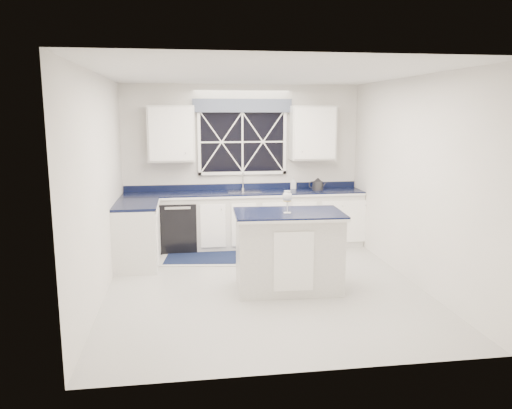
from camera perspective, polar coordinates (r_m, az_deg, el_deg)
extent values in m
plane|color=#A3A39F|center=(6.64, 0.80, -9.23)|extent=(4.50, 4.50, 0.00)
cube|color=silver|center=(8.52, -1.58, 4.49)|extent=(4.00, 0.10, 2.70)
cube|color=silver|center=(8.37, -1.31, -1.86)|extent=(3.98, 0.60, 0.90)
cube|color=silver|center=(7.57, -13.46, -3.49)|extent=(0.60, 1.00, 0.90)
cube|color=black|center=(8.28, -1.32, 1.32)|extent=(3.98, 0.64, 0.04)
cube|color=black|center=(8.32, -8.85, -2.34)|extent=(0.60, 0.58, 0.82)
cube|color=black|center=(8.46, -1.57, 7.16)|extent=(1.40, 0.02, 1.00)
cube|color=#505B6E|center=(8.39, -1.54, 11.24)|extent=(1.65, 0.04, 0.22)
cube|color=silver|center=(8.26, -9.67, 7.98)|extent=(0.75, 0.34, 0.90)
cube|color=silver|center=(8.54, 6.47, 8.14)|extent=(0.75, 0.34, 0.90)
cylinder|color=silver|center=(8.49, -1.51, 1.82)|extent=(0.05, 0.05, 0.04)
cylinder|color=silver|center=(8.47, -1.51, 2.75)|extent=(0.02, 0.02, 0.28)
cylinder|color=silver|center=(8.37, -1.44, 3.55)|extent=(0.02, 0.18, 0.02)
cube|color=silver|center=(6.38, 3.72, -5.50)|extent=(1.32, 0.81, 0.97)
cube|color=black|center=(6.26, 3.77, -1.06)|extent=(1.39, 0.87, 0.04)
cube|color=#A8A8A3|center=(7.85, -5.49, -6.09)|extent=(1.57, 1.07, 0.01)
cube|color=#101937|center=(7.85, -5.49, -6.02)|extent=(1.39, 0.89, 0.01)
cylinder|color=#2D2D2F|center=(8.53, 7.07, 2.15)|extent=(0.23, 0.23, 0.15)
cone|color=#2D2D2F|center=(8.52, 7.09, 2.85)|extent=(0.19, 0.19, 0.06)
torus|color=#2D2D2F|center=(8.54, 6.44, 2.24)|extent=(0.12, 0.06, 0.12)
cylinder|color=#2D2D2F|center=(8.52, 7.78, 2.26)|extent=(0.08, 0.04, 0.10)
cylinder|color=silver|center=(6.19, 3.58, -0.95)|extent=(0.09, 0.09, 0.01)
cylinder|color=silver|center=(6.17, 3.59, -0.24)|extent=(0.01, 0.01, 0.15)
ellipsoid|color=silver|center=(6.15, 3.60, 0.90)|extent=(0.12, 0.12, 0.15)
cylinder|color=#CEBB6D|center=(6.15, 3.60, 0.65)|extent=(0.10, 0.10, 0.06)
imported|color=silver|center=(8.63, 4.32, 2.48)|extent=(0.12, 0.12, 0.20)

